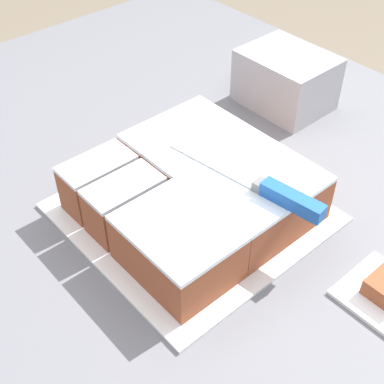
{
  "coord_description": "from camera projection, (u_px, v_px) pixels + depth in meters",
  "views": [
    {
      "loc": [
        0.51,
        -0.47,
        1.54
      ],
      "look_at": [
        0.05,
        -0.06,
        0.99
      ],
      "focal_mm": 50.0,
      "sensor_mm": 36.0,
      "label": 1
    }
  ],
  "objects": [
    {
      "name": "cake_board",
      "position": [
        192.0,
        212.0,
        0.85
      ],
      "size": [
        0.36,
        0.36,
        0.01
      ],
      "color": "white",
      "rests_on": "countertop"
    },
    {
      "name": "cake",
      "position": [
        194.0,
        192.0,
        0.82
      ],
      "size": [
        0.3,
        0.3,
        0.08
      ],
      "color": "#994C2D",
      "rests_on": "cake_board"
    },
    {
      "name": "storage_box",
      "position": [
        286.0,
        80.0,
        1.06
      ],
      "size": [
        0.17,
        0.14,
        0.11
      ],
      "color": "#B2B2B7",
      "rests_on": "countertop"
    },
    {
      "name": "countertop",
      "position": [
        197.0,
        337.0,
        1.23
      ],
      "size": [
        1.4,
        1.1,
        0.94
      ],
      "color": "slate",
      "rests_on": "ground_plane"
    },
    {
      "name": "knife",
      "position": [
        276.0,
        193.0,
        0.74
      ],
      "size": [
        0.27,
        0.06,
        0.02
      ],
      "rotation": [
        0.0,
        0.0,
        3.28
      ],
      "color": "silver",
      "rests_on": "cake"
    }
  ]
}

